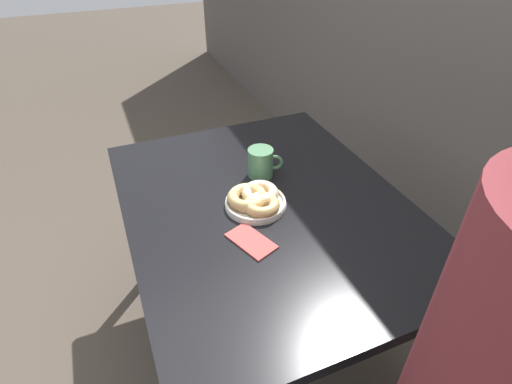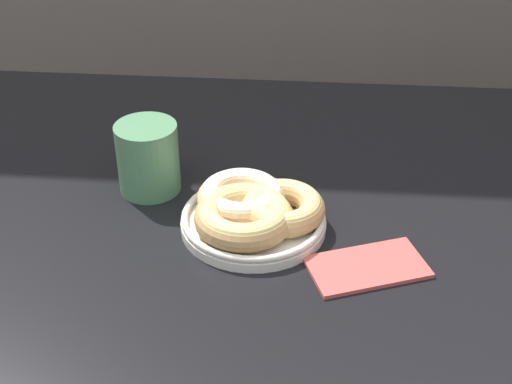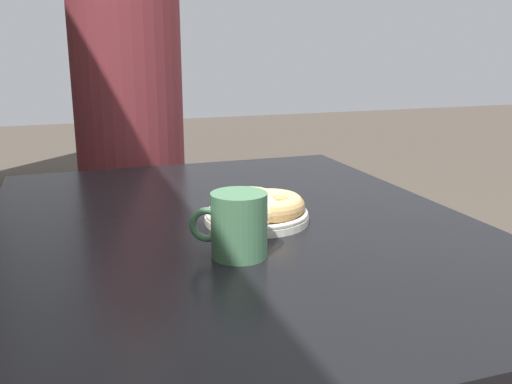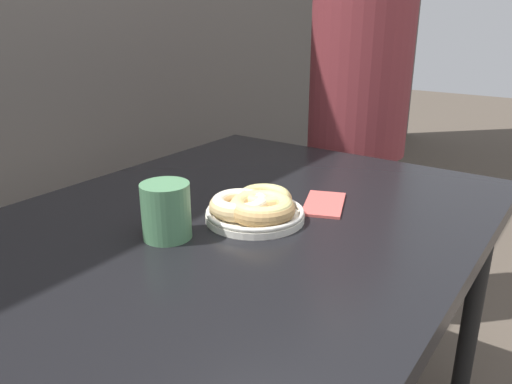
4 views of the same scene
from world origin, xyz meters
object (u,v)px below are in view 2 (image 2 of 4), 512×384
at_px(dining_table, 256,248).
at_px(napkin, 367,267).
at_px(coffee_mug, 149,157).
at_px(donut_plate, 254,210).

distance_m(dining_table, napkin, 0.21).
relative_size(coffee_mug, napkin, 0.73).
bearing_deg(dining_table, donut_plate, -88.16).
xyz_separation_m(dining_table, donut_plate, (0.00, -0.04, 0.10)).
xyz_separation_m(donut_plate, coffee_mug, (-0.17, 0.09, 0.03)).
relative_size(dining_table, napkin, 6.85).
height_order(dining_table, donut_plate, donut_plate).
xyz_separation_m(donut_plate, napkin, (0.16, -0.08, -0.03)).
height_order(dining_table, coffee_mug, coffee_mug).
relative_size(donut_plate, napkin, 1.30).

